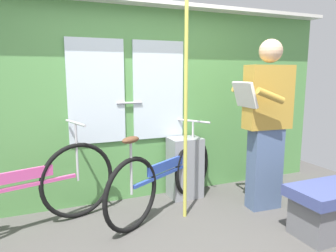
{
  "coord_description": "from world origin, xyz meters",
  "views": [
    {
      "loc": [
        -1.12,
        -2.11,
        1.43
      ],
      "look_at": [
        0.1,
        0.84,
        0.9
      ],
      "focal_mm": 33.54,
      "sensor_mm": 36.0,
      "label": 1
    }
  ],
  "objects_px": {
    "trash_bin_by_wall": "(185,167)",
    "bench_seat_corner": "(328,209)",
    "bicycle_near_door": "(165,177)",
    "handrail_pole": "(186,111)",
    "passenger_reading_newspaper": "(266,122)",
    "bicycle_leaning_behind": "(19,191)"
  },
  "relations": [
    {
      "from": "trash_bin_by_wall",
      "to": "bench_seat_corner",
      "type": "xyz_separation_m",
      "value": [
        0.79,
        -1.3,
        -0.11
      ]
    },
    {
      "from": "trash_bin_by_wall",
      "to": "bench_seat_corner",
      "type": "bearing_deg",
      "value": -58.58
    },
    {
      "from": "bicycle_near_door",
      "to": "handrail_pole",
      "type": "distance_m",
      "value": 0.74
    },
    {
      "from": "bicycle_near_door",
      "to": "trash_bin_by_wall",
      "type": "distance_m",
      "value": 0.46
    },
    {
      "from": "trash_bin_by_wall",
      "to": "handrail_pole",
      "type": "bearing_deg",
      "value": -115.37
    },
    {
      "from": "passenger_reading_newspaper",
      "to": "trash_bin_by_wall",
      "type": "height_order",
      "value": "passenger_reading_newspaper"
    },
    {
      "from": "handrail_pole",
      "to": "bench_seat_corner",
      "type": "bearing_deg",
      "value": -38.78
    },
    {
      "from": "trash_bin_by_wall",
      "to": "handrail_pole",
      "type": "distance_m",
      "value": 0.9
    },
    {
      "from": "bicycle_leaning_behind",
      "to": "passenger_reading_newspaper",
      "type": "height_order",
      "value": "passenger_reading_newspaper"
    },
    {
      "from": "bicycle_near_door",
      "to": "passenger_reading_newspaper",
      "type": "bearing_deg",
      "value": -48.77
    },
    {
      "from": "bicycle_near_door",
      "to": "bench_seat_corner",
      "type": "xyz_separation_m",
      "value": [
        1.16,
        -1.01,
        -0.13
      ]
    },
    {
      "from": "bicycle_near_door",
      "to": "passenger_reading_newspaper",
      "type": "relative_size",
      "value": 0.85
    },
    {
      "from": "bicycle_near_door",
      "to": "bicycle_leaning_behind",
      "type": "distance_m",
      "value": 1.38
    },
    {
      "from": "bicycle_leaning_behind",
      "to": "handrail_pole",
      "type": "bearing_deg",
      "value": -25.59
    },
    {
      "from": "bicycle_leaning_behind",
      "to": "trash_bin_by_wall",
      "type": "height_order",
      "value": "bicycle_leaning_behind"
    },
    {
      "from": "bench_seat_corner",
      "to": "handrail_pole",
      "type": "bearing_deg",
      "value": 141.22
    },
    {
      "from": "trash_bin_by_wall",
      "to": "bench_seat_corner",
      "type": "distance_m",
      "value": 1.53
    },
    {
      "from": "bicycle_near_door",
      "to": "bench_seat_corner",
      "type": "bearing_deg",
      "value": -72.55
    },
    {
      "from": "passenger_reading_newspaper",
      "to": "handrail_pole",
      "type": "bearing_deg",
      "value": -4.29
    },
    {
      "from": "trash_bin_by_wall",
      "to": "bench_seat_corner",
      "type": "height_order",
      "value": "trash_bin_by_wall"
    },
    {
      "from": "bicycle_leaning_behind",
      "to": "trash_bin_by_wall",
      "type": "bearing_deg",
      "value": -8.76
    },
    {
      "from": "bicycle_near_door",
      "to": "passenger_reading_newspaper",
      "type": "height_order",
      "value": "passenger_reading_newspaper"
    }
  ]
}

